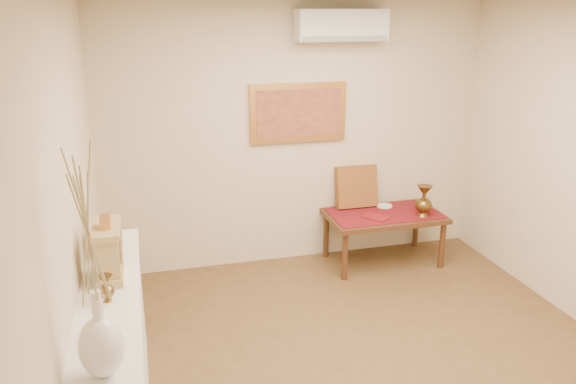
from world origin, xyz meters
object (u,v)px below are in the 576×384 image
object	(u,v)px
display_ledge	(116,361)
white_vase	(92,269)
mantel_clock	(109,252)
wooden_chest	(110,236)
low_table	(384,220)
brass_urn_tall	(424,197)

from	to	relation	value
display_ledge	white_vase	bearing A→B (deg)	-89.25
mantel_clock	wooden_chest	size ratio (longest dim) A/B	1.68
white_vase	low_table	world-z (taller)	white_vase
white_vase	brass_urn_tall	bearing A→B (deg)	40.15
white_vase	mantel_clock	bearing A→B (deg)	90.00
white_vase	brass_urn_tall	distance (m)	4.02
mantel_clock	low_table	size ratio (longest dim) A/B	0.34
white_vase	mantel_clock	distance (m)	1.10
white_vase	display_ledge	world-z (taller)	white_vase
brass_urn_tall	low_table	xyz separation A→B (m)	(-0.35, 0.17, -0.27)
wooden_chest	low_table	xyz separation A→B (m)	(2.68, 1.29, -0.62)
mantel_clock	low_table	distance (m)	3.22
brass_urn_tall	display_ledge	distance (m)	3.48
white_vase	mantel_clock	world-z (taller)	white_vase
brass_urn_tall	display_ledge	xyz separation A→B (m)	(-3.03, -1.71, -0.27)
mantel_clock	low_table	world-z (taller)	mantel_clock
display_ledge	wooden_chest	size ratio (longest dim) A/B	8.28
white_vase	low_table	size ratio (longest dim) A/B	0.91
display_ledge	mantel_clock	size ratio (longest dim) A/B	4.93
display_ledge	low_table	distance (m)	3.27
display_ledge	wooden_chest	xyz separation A→B (m)	(-0.00, 0.59, 0.61)
display_ledge	brass_urn_tall	bearing A→B (deg)	29.40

